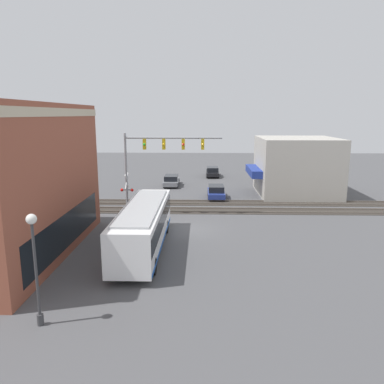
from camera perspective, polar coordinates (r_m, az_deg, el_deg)
The scene contains 12 objects.
ground_plane at distance 29.54m, azimuth -0.59°, elevation -5.79°, with size 120.00×120.00×0.00m, color #4C4C4F.
shop_building at distance 43.81m, azimuth 15.55°, elevation 3.81°, with size 8.67×9.57×6.37m.
city_bus at distance 25.08m, azimuth -7.40°, elevation -5.04°, with size 11.58×2.59×3.07m.
traffic_signal_gantry at distance 32.76m, azimuth -5.41°, elevation 5.84°, with size 0.42×8.49×7.32m.
crossing_signal at distance 33.81m, azimuth -9.87°, elevation 0.31°, with size 1.41×1.18×3.81m.
streetlamp at distance 17.08m, azimuth -22.80°, elevation -9.58°, with size 0.44×0.44×4.96m.
rail_track_near at distance 35.30m, azimuth -0.23°, elevation -2.81°, with size 2.60×60.00×0.15m.
rail_track_far at distance 38.40m, azimuth -0.08°, elevation -1.61°, with size 2.60×60.00×0.15m.
parked_car_blue at distance 40.50m, azimuth 3.69°, elevation -0.02°, with size 4.21×1.82×1.42m.
parked_car_grey at distance 47.49m, azimuth -3.15°, elevation 1.72°, with size 4.72×1.82×1.38m.
parked_car_black at distance 54.68m, azimuth 3.14°, elevation 3.07°, with size 4.64×1.82×1.42m.
pedestrian_at_crossing at distance 33.21m, azimuth -8.53°, elevation -2.27°, with size 0.34×0.34×1.81m.
Camera 1 is at (-28.15, -1.05, 8.90)m, focal length 35.00 mm.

